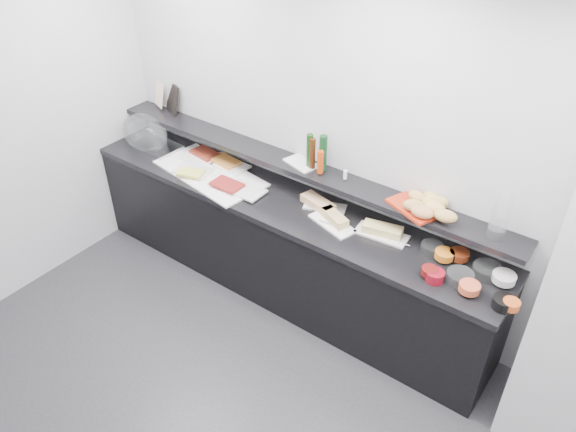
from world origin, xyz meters
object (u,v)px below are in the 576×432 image
Objects in this scene: bread_tray at (415,207)px; carafe at (500,218)px; sandwich_plate_mid at (332,224)px; cloche_base at (157,147)px; framed_print at (173,98)px; condiment_tray at (301,163)px.

bread_tray is 1.17× the size of carafe.
cloche_base is at bearing -164.65° from sandwich_plate_mid.
carafe is at bearing 6.02° from cloche_base.
framed_print is at bearing -172.83° from sandwich_plate_mid.
framed_print reaches higher than sandwich_plate_mid.
sandwich_plate_mid is 1.23× the size of carafe.
carafe reaches higher than framed_print.
carafe is (1.51, -0.02, 0.14)m from condiment_tray.
bread_tray reaches higher than sandwich_plate_mid.
sandwich_plate_mid is 1.16m from carafe.
framed_print is 0.98× the size of condiment_tray.
cloche_base is 0.45m from framed_print.
cloche_base is 2.98m from carafe.
bread_tray is (0.97, -0.03, 0.00)m from condiment_tray.
cloche_base is at bearing -60.37° from framed_print.
carafe is (2.98, -0.11, 0.02)m from framed_print.
carafe reaches higher than bread_tray.
sandwich_plate_mid is at bearing -137.64° from bread_tray.
framed_print is at bearing 98.18° from cloche_base.
bread_tray is (2.41, 0.16, 0.24)m from cloche_base.
bread_tray is 0.57m from carafe.
sandwich_plate_mid is at bearing 1.70° from cloche_base.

